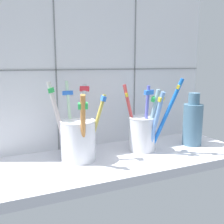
{
  "coord_description": "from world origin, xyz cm",
  "views": [
    {
      "loc": [
        -24.54,
        -52.56,
        23.45
      ],
      "look_at": [
        0.0,
        2.15,
        12.27
      ],
      "focal_mm": 42.46,
      "sensor_mm": 36.0,
      "label": 1
    }
  ],
  "objects": [
    {
      "name": "toothbrush_cup_left",
      "position": [
        -8.19,
        2.21,
        7.19
      ],
      "size": [
        12.15,
        12.94,
        17.56
      ],
      "color": "white",
      "rests_on": "counter_slab"
    },
    {
      "name": "counter_slab",
      "position": [
        0.0,
        0.0,
        1.0
      ],
      "size": [
        64.0,
        22.0,
        2.0
      ],
      "primitive_type": "cube",
      "color": "silver",
      "rests_on": "ground"
    },
    {
      "name": "toothbrush_cup_right",
      "position": [
        8.39,
        1.81,
        7.09
      ],
      "size": [
        11.39,
        10.43,
        18.09
      ],
      "color": "white",
      "rests_on": "counter_slab"
    },
    {
      "name": "ceramic_vase",
      "position": [
        22.61,
        0.67,
        7.98
      ],
      "size": [
        5.01,
        5.01,
        13.8
      ],
      "color": "slate",
      "rests_on": "counter_slab"
    },
    {
      "name": "tile_wall_back",
      "position": [
        0.0,
        12.0,
        22.5
      ],
      "size": [
        64.0,
        2.2,
        45.0
      ],
      "color": "white",
      "rests_on": "ground"
    }
  ]
}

